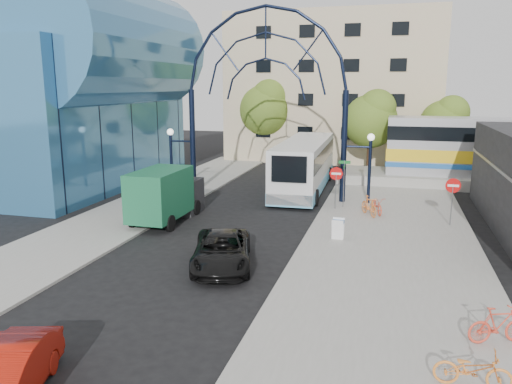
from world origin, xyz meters
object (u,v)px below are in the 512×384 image
(stop_sign, at_px, (336,177))
(bike_far_b, at_px, (499,325))
(red_sedan, at_px, (4,378))
(do_not_enter_sign, at_px, (453,190))
(tree_north_b, at_px, (267,107))
(tree_north_a, at_px, (372,118))
(black_suv, at_px, (222,251))
(tree_north_c, at_px, (446,122))
(green_truck, at_px, (167,195))
(bike_near_a, at_px, (377,205))
(sandwich_board, at_px, (338,226))
(bike_near_b, at_px, (369,206))
(city_bus, at_px, (305,164))
(gateway_arch, at_px, (266,64))
(street_name_sign, at_px, (344,174))
(bike_far_a, at_px, (473,369))

(stop_sign, height_order, bike_far_b, stop_sign)
(red_sedan, bearing_deg, stop_sign, 58.33)
(do_not_enter_sign, distance_m, tree_north_b, 25.09)
(tree_north_a, height_order, black_suv, tree_north_a)
(tree_north_b, height_order, tree_north_c, tree_north_b)
(stop_sign, bearing_deg, green_truck, -151.14)
(tree_north_b, bearing_deg, bike_near_a, -59.01)
(green_truck, distance_m, bike_near_a, 11.82)
(tree_north_b, bearing_deg, sandwich_board, -68.41)
(sandwich_board, distance_m, bike_near_b, 5.05)
(red_sedan, bearing_deg, city_bus, 67.34)
(gateway_arch, height_order, city_bus, gateway_arch)
(gateway_arch, relative_size, green_truck, 2.34)
(bike_near_a, height_order, bike_far_b, bike_far_b)
(red_sedan, bearing_deg, street_name_sign, 57.71)
(street_name_sign, height_order, black_suv, street_name_sign)
(do_not_enter_sign, bearing_deg, city_bus, 140.41)
(city_bus, bearing_deg, bike_near_a, -50.57)
(bike_near_a, xyz_separation_m, bike_near_b, (-0.41, -0.58, 0.06))
(street_name_sign, bearing_deg, gateway_arch, 164.93)
(red_sedan, xyz_separation_m, bike_far_b, (11.52, 5.84, -0.00))
(street_name_sign, relative_size, tree_north_b, 0.35)
(black_suv, bearing_deg, gateway_arch, 80.26)
(tree_north_c, bearing_deg, bike_far_b, -92.05)
(city_bus, bearing_deg, black_suv, -93.72)
(sandwich_board, relative_size, bike_far_a, 0.55)
(tree_north_a, relative_size, green_truck, 1.20)
(tree_north_c, relative_size, bike_near_a, 3.52)
(green_truck, height_order, bike_far_a, green_truck)
(bike_near_a, distance_m, bike_near_b, 0.72)
(gateway_arch, height_order, bike_far_b, gateway_arch)
(gateway_arch, bearing_deg, black_suv, -83.63)
(city_bus, height_order, bike_far_b, city_bus)
(do_not_enter_sign, relative_size, bike_near_b, 1.35)
(stop_sign, xyz_separation_m, green_truck, (-8.60, -4.74, -0.53))
(street_name_sign, xyz_separation_m, black_suv, (-3.79, -11.25, -1.44))
(sandwich_board, xyz_separation_m, bike_near_a, (1.61, 5.49, -0.14))
(sandwich_board, xyz_separation_m, bike_far_b, (5.43, -8.62, -0.08))
(do_not_enter_sign, distance_m, green_truck, 15.06)
(tree_north_b, bearing_deg, street_name_sign, -62.35)
(tree_north_a, distance_m, bike_near_a, 15.04)
(black_suv, bearing_deg, bike_far_a, -53.11)
(gateway_arch, relative_size, do_not_enter_sign, 5.50)
(bike_far_a, bearing_deg, tree_north_b, 22.65)
(tree_north_b, xyz_separation_m, tree_north_c, (16.00, -2.00, -0.99))
(black_suv, bearing_deg, street_name_sign, 55.28)
(bike_far_b, bearing_deg, do_not_enter_sign, -21.19)
(gateway_arch, relative_size, bike_near_a, 7.38)
(gateway_arch, xyz_separation_m, tree_north_a, (6.12, 11.93, -3.95))
(tree_north_c, bearing_deg, sandwich_board, -106.55)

